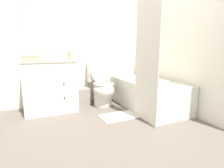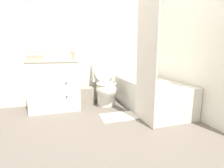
# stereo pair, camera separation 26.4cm
# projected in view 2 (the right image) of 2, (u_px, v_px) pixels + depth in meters

# --- Properties ---
(ground_plane) EXTENTS (14.00, 14.00, 0.00)m
(ground_plane) POSITION_uv_depth(u_px,v_px,m) (130.00, 142.00, 1.98)
(ground_plane) COLOR #6B6056
(wall_back) EXTENTS (8.00, 0.06, 2.50)m
(wall_back) POSITION_uv_depth(u_px,v_px,m) (94.00, 38.00, 3.43)
(wall_back) COLOR white
(wall_back) RESTS_ON ground_plane
(wall_right) EXTENTS (0.05, 2.78, 2.50)m
(wall_right) POSITION_uv_depth(u_px,v_px,m) (178.00, 37.00, 2.94)
(wall_right) COLOR white
(wall_right) RESTS_ON ground_plane
(vanity_cabinet) EXTENTS (0.84, 0.61, 0.87)m
(vanity_cabinet) POSITION_uv_depth(u_px,v_px,m) (54.00, 84.00, 3.05)
(vanity_cabinet) COLOR silver
(vanity_cabinet) RESTS_ON ground_plane
(sink_faucet) EXTENTS (0.14, 0.12, 0.12)m
(sink_faucet) POSITION_uv_depth(u_px,v_px,m) (53.00, 57.00, 3.13)
(sink_faucet) COLOR silver
(sink_faucet) RESTS_ON vanity_cabinet
(toilet) EXTENTS (0.40, 0.65, 0.86)m
(toilet) POSITION_uv_depth(u_px,v_px,m) (106.00, 86.00, 3.29)
(toilet) COLOR silver
(toilet) RESTS_ON ground_plane
(bathtub) EXTENTS (0.77, 1.55, 0.50)m
(bathtub) POSITION_uv_depth(u_px,v_px,m) (150.00, 94.00, 3.12)
(bathtub) COLOR silver
(bathtub) RESTS_ON ground_plane
(shower_curtain) EXTENTS (0.02, 0.56, 1.94)m
(shower_curtain) POSITION_uv_depth(u_px,v_px,m) (146.00, 54.00, 2.36)
(shower_curtain) COLOR silver
(shower_curtain) RESTS_ON ground_plane
(wastebasket) EXTENTS (0.28, 0.23, 0.32)m
(wastebasket) POSITION_uv_depth(u_px,v_px,m) (86.00, 96.00, 3.38)
(wastebasket) COLOR gray
(wastebasket) RESTS_ON ground_plane
(tissue_box) EXTENTS (0.14, 0.14, 0.12)m
(tissue_box) POSITION_uv_depth(u_px,v_px,m) (69.00, 56.00, 3.13)
(tissue_box) COLOR beige
(tissue_box) RESTS_ON vanity_cabinet
(soap_dispenser) EXTENTS (0.07, 0.07, 0.16)m
(soap_dispenser) POSITION_uv_depth(u_px,v_px,m) (73.00, 55.00, 3.11)
(soap_dispenser) COLOR tan
(soap_dispenser) RESTS_ON vanity_cabinet
(hand_towel_folded) EXTENTS (0.25, 0.12, 0.08)m
(hand_towel_folded) POSITION_uv_depth(u_px,v_px,m) (35.00, 58.00, 2.73)
(hand_towel_folded) COLOR tan
(hand_towel_folded) RESTS_ON vanity_cabinet
(bath_towel_folded) EXTENTS (0.30, 0.19, 0.09)m
(bath_towel_folded) POSITION_uv_depth(u_px,v_px,m) (157.00, 85.00, 2.51)
(bath_towel_folded) COLOR beige
(bath_towel_folded) RESTS_ON bathtub
(bath_mat) EXTENTS (0.58, 0.35, 0.02)m
(bath_mat) POSITION_uv_depth(u_px,v_px,m) (119.00, 116.00, 2.72)
(bath_mat) COLOR silver
(bath_mat) RESTS_ON ground_plane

